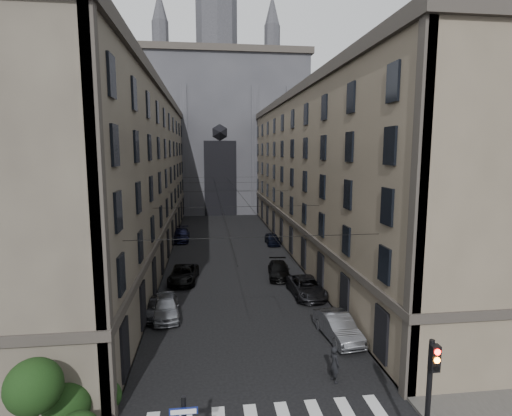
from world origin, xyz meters
name	(u,v)px	position (x,y,z in m)	size (l,w,h in m)	color
sidewalk_left	(140,254)	(-10.50, 36.00, 0.07)	(7.00, 80.00, 0.15)	#383533
sidewalk_right	(314,249)	(10.50, 36.00, 0.07)	(7.00, 80.00, 0.15)	#383533
building_left	(110,176)	(-13.44, 36.00, 9.34)	(13.60, 60.60, 18.85)	#494238
building_right	(339,174)	(13.44, 36.00, 9.34)	(13.60, 60.60, 18.85)	brown
gothic_tower	(218,124)	(0.00, 74.96, 17.80)	(35.00, 23.00, 58.00)	#2D2D33
traffic_light_right	(430,389)	(5.60, 1.92, 3.29)	(0.34, 0.50, 5.20)	black
shrub_cluster	(61,404)	(-8.72, 5.01, 1.80)	(3.90, 4.40, 3.90)	black
tram_wires	(229,193)	(0.00, 35.63, 7.25)	(14.00, 60.00, 0.43)	black
car_left_near	(166,307)	(-5.73, 17.52, 0.81)	(1.91, 4.75, 1.62)	gray
car_left_midnear	(160,308)	(-6.19, 17.74, 0.68)	(1.44, 4.12, 1.36)	black
car_left_midfar	(183,274)	(-4.89, 25.49, 0.73)	(2.44, 5.29, 1.47)	black
car_left_far	(181,235)	(-6.20, 43.04, 0.81)	(2.27, 5.58, 1.62)	black
car_right_near	(338,327)	(5.72, 12.71, 0.80)	(1.70, 4.88, 1.61)	slate
car_right_midnear	(306,287)	(5.61, 20.53, 0.76)	(2.51, 5.45, 1.52)	black
car_right_midfar	(279,270)	(4.20, 25.74, 0.71)	(2.00, 4.91, 1.42)	black
car_right_far	(272,239)	(5.83, 39.39, 0.72)	(1.70, 4.22, 1.44)	black
pedestrian	(334,364)	(3.94, 8.00, 0.98)	(0.71, 0.47, 1.95)	black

